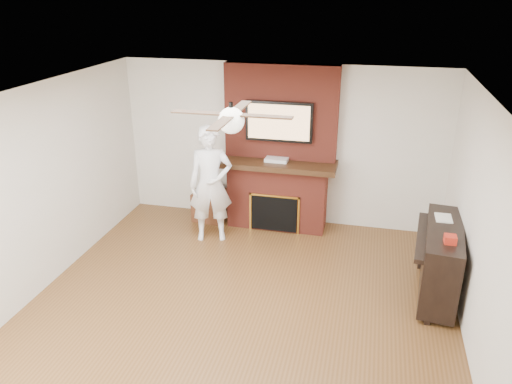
% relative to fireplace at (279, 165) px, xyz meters
% --- Properties ---
extents(room_shell, '(5.36, 5.86, 2.86)m').
position_rel_fireplace_xyz_m(room_shell, '(0.00, -2.55, 0.25)').
color(room_shell, '#573619').
rests_on(room_shell, ground).
extents(fireplace, '(1.78, 0.64, 2.50)m').
position_rel_fireplace_xyz_m(fireplace, '(0.00, 0.00, 0.00)').
color(fireplace, maroon).
rests_on(fireplace, ground).
extents(tv, '(1.00, 0.08, 0.60)m').
position_rel_fireplace_xyz_m(tv, '(0.00, -0.05, 0.68)').
color(tv, black).
rests_on(tv, fireplace).
extents(ceiling_fan, '(1.21, 1.21, 0.31)m').
position_rel_fireplace_xyz_m(ceiling_fan, '(-0.00, -2.55, 1.34)').
color(ceiling_fan, black).
rests_on(ceiling_fan, room_shell).
extents(person, '(0.73, 0.59, 1.74)m').
position_rel_fireplace_xyz_m(person, '(-0.87, -0.72, -0.13)').
color(person, white).
rests_on(person, ground).
extents(side_table, '(0.53, 0.53, 0.56)m').
position_rel_fireplace_xyz_m(side_table, '(-1.10, -0.07, -0.74)').
color(side_table, '#4E2816').
rests_on(side_table, ground).
extents(piano, '(0.65, 1.43, 1.00)m').
position_rel_fireplace_xyz_m(piano, '(2.28, -1.51, -0.51)').
color(piano, black).
rests_on(piano, ground).
extents(cable_box, '(0.35, 0.20, 0.05)m').
position_rel_fireplace_xyz_m(cable_box, '(-0.02, -0.10, 0.11)').
color(cable_box, silver).
rests_on(cable_box, fireplace).
extents(candle_orange, '(0.07, 0.07, 0.11)m').
position_rel_fireplace_xyz_m(candle_orange, '(-0.19, -0.26, -0.94)').
color(candle_orange, '#B93F15').
rests_on(candle_orange, ground).
extents(candle_green, '(0.07, 0.07, 0.08)m').
position_rel_fireplace_xyz_m(candle_green, '(-0.12, -0.24, -0.95)').
color(candle_green, '#34843E').
rests_on(candle_green, ground).
extents(candle_cream, '(0.08, 0.08, 0.10)m').
position_rel_fireplace_xyz_m(candle_cream, '(0.18, -0.19, -0.94)').
color(candle_cream, beige).
rests_on(candle_cream, ground).
extents(candle_blue, '(0.05, 0.05, 0.08)m').
position_rel_fireplace_xyz_m(candle_blue, '(0.22, -0.22, -0.96)').
color(candle_blue, '#3A4BAF').
rests_on(candle_blue, ground).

